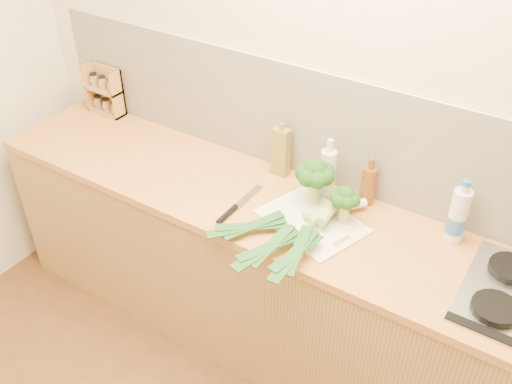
% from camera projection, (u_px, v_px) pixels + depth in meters
% --- Properties ---
extents(room_shell, '(3.50, 3.50, 3.50)m').
position_uv_depth(room_shell, '(332.00, 132.00, 2.53)').
color(room_shell, beige).
rests_on(room_shell, ground).
extents(counter, '(3.20, 0.62, 0.90)m').
position_uv_depth(counter, '(293.00, 287.00, 2.76)').
color(counter, '#AD8148').
rests_on(counter, ground).
extents(chopping_board, '(0.50, 0.43, 0.01)m').
position_uv_depth(chopping_board, '(312.00, 221.00, 2.44)').
color(chopping_board, white).
rests_on(chopping_board, counter).
extents(broccoli_left, '(0.17, 0.17, 0.22)m').
position_uv_depth(broccoli_left, '(315.00, 174.00, 2.45)').
color(broccoli_left, '#B0C170').
rests_on(broccoli_left, chopping_board).
extents(broccoli_right, '(0.13, 0.13, 0.17)m').
position_uv_depth(broccoli_right, '(345.00, 198.00, 2.36)').
color(broccoli_right, '#B0C170').
rests_on(broccoli_right, chopping_board).
extents(leek_front, '(0.49, 0.59, 0.04)m').
position_uv_depth(leek_front, '(306.00, 215.00, 2.43)').
color(leek_front, white).
rests_on(leek_front, chopping_board).
extents(leek_mid, '(0.23, 0.69, 0.04)m').
position_uv_depth(leek_mid, '(311.00, 220.00, 2.37)').
color(leek_mid, white).
rests_on(leek_mid, chopping_board).
extents(leek_back, '(0.11, 0.62, 0.04)m').
position_uv_depth(leek_back, '(318.00, 226.00, 2.31)').
color(leek_back, white).
rests_on(leek_back, chopping_board).
extents(chefs_knife, '(0.04, 0.34, 0.02)m').
position_uv_depth(chefs_knife, '(233.00, 210.00, 2.50)').
color(chefs_knife, silver).
rests_on(chefs_knife, counter).
extents(spice_rack, '(0.23, 0.09, 0.27)m').
position_uv_depth(spice_rack, '(106.00, 93.00, 3.19)').
color(spice_rack, tan).
rests_on(spice_rack, counter).
extents(oil_tin, '(0.08, 0.05, 0.27)m').
position_uv_depth(oil_tin, '(281.00, 152.00, 2.67)').
color(oil_tin, olive).
rests_on(oil_tin, counter).
extents(glass_bottle, '(0.07, 0.07, 0.29)m').
position_uv_depth(glass_bottle, '(328.00, 173.00, 2.53)').
color(glass_bottle, silver).
rests_on(glass_bottle, counter).
extents(amber_bottle, '(0.06, 0.06, 0.23)m').
position_uv_depth(amber_bottle, '(368.00, 185.00, 2.50)').
color(amber_bottle, brown).
rests_on(amber_bottle, counter).
extents(water_bottle, '(0.08, 0.08, 0.28)m').
position_uv_depth(water_bottle, '(457.00, 218.00, 2.28)').
color(water_bottle, silver).
rests_on(water_bottle, counter).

